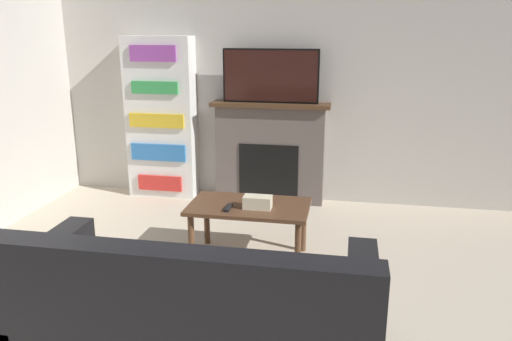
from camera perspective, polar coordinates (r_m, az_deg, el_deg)
wall_back at (r=5.35m, az=3.94°, el=10.78°), size 6.07×0.06×2.70m
fireplace at (r=5.37m, az=1.63°, el=2.10°), size 1.25×0.28×1.08m
tv at (r=5.22m, az=1.67°, el=10.74°), size 1.00×0.03×0.55m
couch at (r=2.81m, az=-7.41°, el=-17.36°), size 1.91×0.88×0.89m
coffee_table at (r=4.04m, az=-0.80°, el=-4.79°), size 0.96×0.56×0.46m
tissue_box at (r=3.92m, az=0.18°, el=-3.64°), size 0.22×0.12×0.10m
remote_control at (r=3.92m, az=-3.19°, el=-4.27°), size 0.04×0.15×0.02m
bookshelf at (r=5.59m, az=-10.78°, el=5.86°), size 0.75×0.29×1.75m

